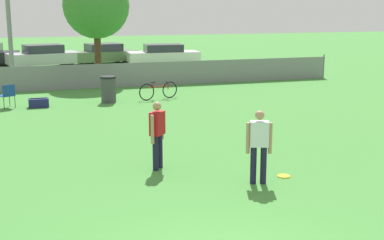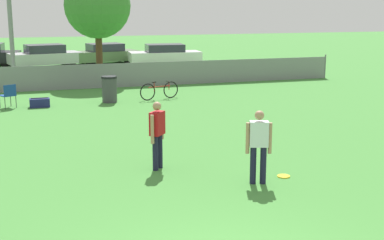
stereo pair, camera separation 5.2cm
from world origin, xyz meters
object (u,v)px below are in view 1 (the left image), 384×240
object	(u,v)px
player_receiver_white	(259,142)
trash_bin	(108,89)
parked_car_olive	(104,54)
parked_car_white	(163,55)
frisbee_disc	(284,176)
bicycle_sideline	(158,91)
player_defender_red	(157,131)
gear_bag_sideline	(39,103)
tree_near_pole	(96,6)
folding_chair_sideline	(7,94)
parked_car_silver	(43,56)

from	to	relation	value
player_receiver_white	trash_bin	distance (m)	10.69
parked_car_olive	parked_car_white	distance (m)	3.92
frisbee_disc	bicycle_sideline	xyz separation A→B (m)	(-0.20, 10.41, 0.34)
player_defender_red	player_receiver_white	bearing A→B (deg)	-90.98
gear_bag_sideline	trash_bin	bearing A→B (deg)	5.48
tree_near_pole	bicycle_sideline	bearing A→B (deg)	-73.94
tree_near_pole	folding_chair_sideline	xyz separation A→B (m)	(-4.09, -5.70, -3.14)
tree_near_pole	trash_bin	world-z (taller)	tree_near_pole
gear_bag_sideline	parked_car_olive	bearing A→B (deg)	72.39
player_defender_red	parked_car_white	size ratio (longest dim) A/B	0.35
folding_chair_sideline	parked_car_olive	xyz separation A→B (m)	(5.60, 14.12, 0.13)
player_defender_red	bicycle_sideline	distance (m)	9.32
folding_chair_sideline	trash_bin	size ratio (longest dim) A/B	0.86
parked_car_olive	bicycle_sideline	bearing A→B (deg)	-101.10
player_receiver_white	parked_car_silver	world-z (taller)	player_receiver_white
tree_near_pole	parked_car_silver	bearing A→B (deg)	106.40
parked_car_white	gear_bag_sideline	bearing A→B (deg)	-119.28
parked_car_white	player_receiver_white	bearing A→B (deg)	-96.26
parked_car_olive	frisbee_disc	bearing A→B (deg)	-100.78
folding_chair_sideline	frisbee_disc	bearing A→B (deg)	92.67
gear_bag_sideline	parked_car_white	distance (m)	14.78
bicycle_sideline	gear_bag_sideline	bearing A→B (deg)	167.92
tree_near_pole	parked_car_olive	bearing A→B (deg)	79.83
gear_bag_sideline	parked_car_olive	xyz separation A→B (m)	(4.53, 14.28, 0.48)
player_defender_red	bicycle_sideline	world-z (taller)	player_defender_red
player_defender_red	gear_bag_sideline	bearing A→B (deg)	56.59
gear_bag_sideline	parked_car_white	bearing A→B (deg)	57.25
tree_near_pole	parked_car_olive	size ratio (longest dim) A/B	1.22
tree_near_pole	player_receiver_white	xyz separation A→B (m)	(1.07, -16.19, -2.77)
trash_bin	parked_car_silver	xyz separation A→B (m)	(-1.85, 13.27, 0.16)
tree_near_pole	bicycle_sideline	xyz separation A→B (m)	(1.59, -5.54, -3.30)
gear_bag_sideline	parked_car_olive	world-z (taller)	parked_car_olive
player_receiver_white	parked_car_silver	size ratio (longest dim) A/B	0.35
frisbee_disc	trash_bin	bearing A→B (deg)	102.00
trash_bin	folding_chair_sideline	bearing A→B (deg)	-178.53
bicycle_sideline	player_receiver_white	bearing A→B (deg)	-108.83
parked_car_olive	gear_bag_sideline	bearing A→B (deg)	-119.06
player_receiver_white	folding_chair_sideline	world-z (taller)	player_receiver_white
player_defender_red	player_receiver_white	xyz separation A→B (m)	(1.76, -1.62, 0.00)
tree_near_pole	folding_chair_sideline	size ratio (longest dim) A/B	6.04
parked_car_olive	player_receiver_white	bearing A→B (deg)	-102.47
frisbee_disc	parked_car_silver	world-z (taller)	parked_car_silver
tree_near_pole	parked_car_white	bearing A→B (deg)	52.88
tree_near_pole	frisbee_disc	world-z (taller)	tree_near_pole
player_defender_red	folding_chair_sideline	size ratio (longest dim) A/B	1.80
player_receiver_white	folding_chair_sideline	distance (m)	11.69
parked_car_olive	player_defender_red	bearing A→B (deg)	-106.92
player_receiver_white	parked_car_silver	xyz separation A→B (m)	(-3.32, 23.84, -0.22)
player_defender_red	parked_car_olive	size ratio (longest dim) A/B	0.36
frisbee_disc	parked_car_white	xyz separation A→B (m)	(3.17, 22.51, 0.64)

